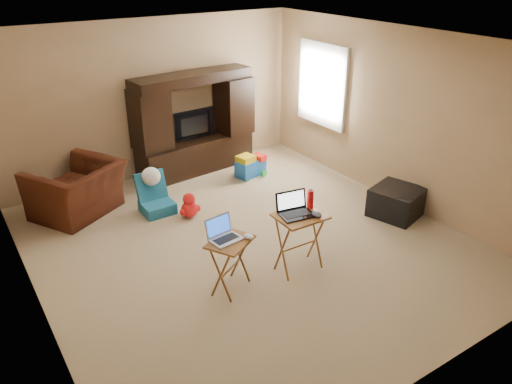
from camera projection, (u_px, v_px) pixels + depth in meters
floor at (247, 242)px, 6.41m from camera, size 5.50×5.50×0.00m
ceiling at (246, 42)px, 5.32m from camera, size 5.50×5.50×0.00m
wall_back at (154, 99)px, 7.93m from camera, size 5.00×0.00×5.00m
wall_front at (440, 260)px, 3.80m from camera, size 5.00×0.00×5.00m
wall_left at (19, 205)px, 4.62m from camera, size 0.00×5.50×5.50m
wall_right at (394, 117)px, 7.10m from camera, size 0.00×5.50×5.50m
window_pane at (323, 85)px, 8.19m from camera, size 0.00×1.20×1.20m
window_frame at (322, 85)px, 8.18m from camera, size 0.06×1.14×1.34m
entertainment_center at (195, 124)px, 8.17m from camera, size 2.07×0.71×1.66m
television at (195, 126)px, 8.18m from camera, size 0.85×0.17×0.48m
recliner at (77, 190)px, 6.96m from camera, size 1.46×1.41×0.73m
child_rocker at (156, 194)px, 7.02m from camera, size 0.43×0.49×0.58m
plush_toy at (189, 205)px, 6.95m from camera, size 0.33×0.27×0.36m
push_toy at (251, 165)px, 8.23m from camera, size 0.59×0.48×0.39m
ottoman at (396, 202)px, 7.00m from camera, size 0.78×0.78×0.40m
tray_table_left at (231, 265)px, 5.40m from camera, size 0.60×0.56×0.62m
tray_table_right at (299, 242)px, 5.73m from camera, size 0.56×0.45×0.71m
laptop_left at (226, 230)px, 5.22m from camera, size 0.35×0.31×0.24m
laptop_right at (297, 206)px, 5.52m from camera, size 0.42×0.36×0.24m
mouse_left at (249, 236)px, 5.29m from camera, size 0.11×0.14×0.05m
mouse_right at (317, 214)px, 5.53m from camera, size 0.11×0.16×0.06m
water_bottle at (310, 199)px, 5.68m from camera, size 0.07×0.07×0.22m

